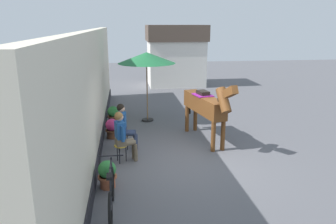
{
  "coord_description": "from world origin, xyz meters",
  "views": [
    {
      "loc": [
        -1.64,
        -7.95,
        3.58
      ],
      "look_at": [
        -0.4,
        1.2,
        1.05
      ],
      "focal_mm": 34.66,
      "sensor_mm": 36.0,
      "label": 1
    }
  ],
  "objects_px": {
    "flower_planter_inner_far": "(112,128)",
    "cafe_parasol": "(147,58)",
    "seated_visitor_near": "(123,134)",
    "flower_planter_farthest": "(113,114)",
    "flower_planter_nearest": "(107,174)",
    "seated_visitor_far": "(124,125)",
    "leaning_bicycle": "(111,195)",
    "saddled_horse_center": "(206,105)"
  },
  "relations": [
    {
      "from": "seated_visitor_far",
      "to": "cafe_parasol",
      "type": "distance_m",
      "value": 3.39
    },
    {
      "from": "saddled_horse_center",
      "to": "cafe_parasol",
      "type": "height_order",
      "value": "cafe_parasol"
    },
    {
      "from": "saddled_horse_center",
      "to": "cafe_parasol",
      "type": "distance_m",
      "value": 3.18
    },
    {
      "from": "flower_planter_nearest",
      "to": "flower_planter_inner_far",
      "type": "height_order",
      "value": "same"
    },
    {
      "from": "saddled_horse_center",
      "to": "flower_planter_farthest",
      "type": "distance_m",
      "value": 3.82
    },
    {
      "from": "seated_visitor_near",
      "to": "cafe_parasol",
      "type": "distance_m",
      "value": 4.13
    },
    {
      "from": "flower_planter_nearest",
      "to": "flower_planter_farthest",
      "type": "xyz_separation_m",
      "value": [
        -0.01,
        4.95,
        0.0
      ]
    },
    {
      "from": "saddled_horse_center",
      "to": "flower_planter_nearest",
      "type": "distance_m",
      "value": 4.0
    },
    {
      "from": "seated_visitor_near",
      "to": "cafe_parasol",
      "type": "xyz_separation_m",
      "value": [
        0.92,
        3.7,
        1.59
      ]
    },
    {
      "from": "seated_visitor_far",
      "to": "flower_planter_inner_far",
      "type": "relative_size",
      "value": 2.17
    },
    {
      "from": "seated_visitor_far",
      "to": "flower_planter_inner_far",
      "type": "xyz_separation_m",
      "value": [
        -0.4,
        1.09,
        -0.44
      ]
    },
    {
      "from": "flower_planter_inner_far",
      "to": "cafe_parasol",
      "type": "distance_m",
      "value": 2.98
    },
    {
      "from": "leaning_bicycle",
      "to": "seated_visitor_near",
      "type": "bearing_deg",
      "value": 84.69
    },
    {
      "from": "seated_visitor_far",
      "to": "flower_planter_inner_far",
      "type": "distance_m",
      "value": 1.24
    },
    {
      "from": "flower_planter_nearest",
      "to": "seated_visitor_near",
      "type": "bearing_deg",
      "value": 75.56
    },
    {
      "from": "flower_planter_nearest",
      "to": "flower_planter_farthest",
      "type": "distance_m",
      "value": 4.95
    },
    {
      "from": "seated_visitor_near",
      "to": "leaning_bicycle",
      "type": "xyz_separation_m",
      "value": [
        -0.23,
        -2.44,
        -0.38
      ]
    },
    {
      "from": "saddled_horse_center",
      "to": "leaning_bicycle",
      "type": "bearing_deg",
      "value": -126.9
    },
    {
      "from": "saddled_horse_center",
      "to": "flower_planter_farthest",
      "type": "xyz_separation_m",
      "value": [
        -2.91,
        2.33,
        -0.82
      ]
    },
    {
      "from": "saddled_horse_center",
      "to": "flower_planter_nearest",
      "type": "bearing_deg",
      "value": -137.81
    },
    {
      "from": "saddled_horse_center",
      "to": "flower_planter_inner_far",
      "type": "bearing_deg",
      "value": 166.84
    },
    {
      "from": "seated_visitor_near",
      "to": "flower_planter_inner_far",
      "type": "relative_size",
      "value": 2.17
    },
    {
      "from": "saddled_horse_center",
      "to": "seated_visitor_near",
      "type": "bearing_deg",
      "value": -153.91
    },
    {
      "from": "flower_planter_nearest",
      "to": "flower_planter_inner_far",
      "type": "distance_m",
      "value": 3.3
    },
    {
      "from": "flower_planter_farthest",
      "to": "flower_planter_nearest",
      "type": "bearing_deg",
      "value": -89.87
    },
    {
      "from": "leaning_bicycle",
      "to": "flower_planter_inner_far",
      "type": "bearing_deg",
      "value": 91.68
    },
    {
      "from": "flower_planter_nearest",
      "to": "flower_planter_inner_far",
      "type": "relative_size",
      "value": 1.0
    },
    {
      "from": "seated_visitor_near",
      "to": "flower_planter_farthest",
      "type": "height_order",
      "value": "seated_visitor_near"
    },
    {
      "from": "saddled_horse_center",
      "to": "flower_planter_inner_far",
      "type": "height_order",
      "value": "saddled_horse_center"
    },
    {
      "from": "seated_visitor_near",
      "to": "seated_visitor_far",
      "type": "height_order",
      "value": "same"
    },
    {
      "from": "flower_planter_inner_far",
      "to": "leaning_bicycle",
      "type": "distance_m",
      "value": 4.37
    },
    {
      "from": "leaning_bicycle",
      "to": "seated_visitor_far",
      "type": "bearing_deg",
      "value": 85.28
    },
    {
      "from": "flower_planter_inner_far",
      "to": "flower_planter_farthest",
      "type": "distance_m",
      "value": 1.65
    },
    {
      "from": "flower_planter_farthest",
      "to": "seated_visitor_near",
      "type": "bearing_deg",
      "value": -84.13
    },
    {
      "from": "seated_visitor_near",
      "to": "flower_planter_farthest",
      "type": "relative_size",
      "value": 2.17
    },
    {
      "from": "seated_visitor_near",
      "to": "flower_planter_farthest",
      "type": "xyz_separation_m",
      "value": [
        -0.37,
        3.57,
        -0.44
      ]
    },
    {
      "from": "saddled_horse_center",
      "to": "flower_planter_farthest",
      "type": "relative_size",
      "value": 4.63
    },
    {
      "from": "flower_planter_nearest",
      "to": "flower_planter_farthest",
      "type": "bearing_deg",
      "value": 90.13
    },
    {
      "from": "seated_visitor_far",
      "to": "cafe_parasol",
      "type": "xyz_separation_m",
      "value": [
        0.88,
        2.86,
        1.59
      ]
    },
    {
      "from": "flower_planter_inner_far",
      "to": "leaning_bicycle",
      "type": "height_order",
      "value": "leaning_bicycle"
    },
    {
      "from": "seated_visitor_near",
      "to": "flower_planter_farthest",
      "type": "bearing_deg",
      "value": 95.87
    },
    {
      "from": "flower_planter_inner_far",
      "to": "seated_visitor_near",
      "type": "bearing_deg",
      "value": -79.54
    }
  ]
}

